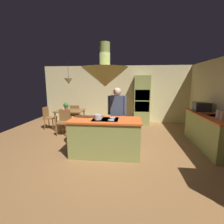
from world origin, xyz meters
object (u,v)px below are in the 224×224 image
(potted_plant_on_table, at_px, (66,106))
(canister_sugar, at_px, (219,114))
(microwave_on_counter, at_px, (202,107))
(canister_flour, at_px, (222,116))
(chair_facing_island, at_px, (64,120))
(chair_by_back_wall, at_px, (76,114))
(person_at_island, at_px, (117,113))
(dining_table, at_px, (70,113))
(kitchen_island, at_px, (105,137))
(cup_on_table, at_px, (64,110))
(cooking_pot_on_cooktop, at_px, (98,117))
(chair_at_corner, at_px, (48,116))
(oven_tower, at_px, (142,100))

(potted_plant_on_table, xyz_separation_m, canister_sugar, (4.69, -1.67, 0.10))
(potted_plant_on_table, distance_m, microwave_on_counter, 4.73)
(canister_flour, bearing_deg, chair_facing_island, 164.95)
(chair_by_back_wall, relative_size, potted_plant_on_table, 2.90)
(person_at_island, relative_size, chair_by_back_wall, 1.93)
(dining_table, bearing_deg, kitchen_island, -51.01)
(chair_facing_island, xyz_separation_m, canister_sugar, (4.54, -1.04, 0.53))
(kitchen_island, bearing_deg, dining_table, 128.99)
(cup_on_table, distance_m, canister_sugar, 4.93)
(chair_facing_island, xyz_separation_m, cooking_pot_on_cooktop, (1.54, -1.61, 0.50))
(kitchen_island, xyz_separation_m, chair_facing_island, (-1.70, 1.48, 0.04))
(canister_sugar, bearing_deg, kitchen_island, -171.29)
(canister_sugar, bearing_deg, canister_flour, -90.00)
(microwave_on_counter, distance_m, cooking_pot_on_cooktop, 3.39)
(cooking_pot_on_cooktop, bearing_deg, kitchen_island, 39.09)
(dining_table, height_order, cup_on_table, cup_on_table)
(microwave_on_counter, bearing_deg, canister_sugar, -90.00)
(dining_table, height_order, person_at_island, person_at_island)
(chair_by_back_wall, bearing_deg, chair_at_corner, 35.04)
(dining_table, relative_size, chair_by_back_wall, 1.18)
(chair_facing_island, height_order, cup_on_table, chair_facing_island)
(canister_flour, bearing_deg, canister_sugar, 90.00)
(cooking_pot_on_cooktop, bearing_deg, chair_facing_island, 133.81)
(person_at_island, bearing_deg, dining_table, 143.88)
(canister_sugar, bearing_deg, cooking_pot_on_cooktop, -169.33)
(chair_at_corner, bearing_deg, chair_by_back_wall, -54.96)
(kitchen_island, distance_m, microwave_on_counter, 3.25)
(cooking_pot_on_cooktop, bearing_deg, oven_tower, 69.52)
(chair_facing_island, relative_size, cup_on_table, 9.67)
(chair_by_back_wall, xyz_separation_m, canister_sugar, (4.54, -2.29, 0.53))
(potted_plant_on_table, bearing_deg, chair_at_corner, -179.77)
(dining_table, distance_m, cooking_pot_on_cooktop, 2.73)
(chair_facing_island, distance_m, canister_flour, 4.73)
(cooking_pot_on_cooktop, bearing_deg, microwave_on_counter, 27.83)
(cup_on_table, xyz_separation_m, canister_flour, (4.71, -1.64, 0.22))
(kitchen_island, bearing_deg, chair_facing_island, 139.04)
(cup_on_table, bearing_deg, person_at_island, -29.93)
(canister_flour, bearing_deg, cup_on_table, 160.76)
(dining_table, xyz_separation_m, canister_flour, (4.54, -1.84, 0.37))
(chair_at_corner, distance_m, potted_plant_on_table, 0.86)
(chair_at_corner, relative_size, potted_plant_on_table, 2.90)
(person_at_island, relative_size, cooking_pot_on_cooktop, 9.31)
(person_at_island, bearing_deg, chair_at_corner, 153.45)
(cup_on_table, bearing_deg, dining_table, 50.26)
(cup_on_table, distance_m, microwave_on_counter, 4.74)
(chair_facing_island, height_order, potted_plant_on_table, potted_plant_on_table)
(chair_by_back_wall, xyz_separation_m, cup_on_table, (-0.17, -0.83, 0.30))
(oven_tower, distance_m, chair_by_back_wall, 2.90)
(potted_plant_on_table, relative_size, canister_sugar, 1.45)
(canister_flour, bearing_deg, chair_by_back_wall, 151.46)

